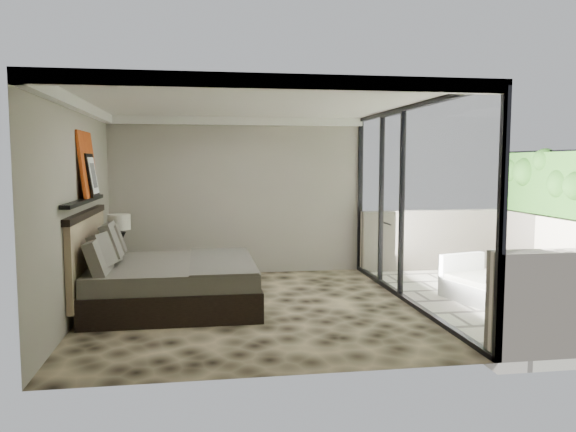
{
  "coord_description": "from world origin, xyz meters",
  "views": [
    {
      "loc": [
        -0.68,
        -7.56,
        2.01
      ],
      "look_at": [
        0.57,
        0.4,
        1.23
      ],
      "focal_mm": 35.0,
      "sensor_mm": 36.0,
      "label": 1
    }
  ],
  "objects": [
    {
      "name": "left_wall",
      "position": [
        -2.24,
        0.0,
        1.4
      ],
      "size": [
        0.02,
        5.0,
        2.8
      ],
      "primitive_type": "cube",
      "color": "gray",
      "rests_on": "floor"
    },
    {
      "name": "glass_wall",
      "position": [
        2.25,
        0.0,
        1.4
      ],
      "size": [
        0.08,
        5.0,
        2.8
      ],
      "primitive_type": "cube",
      "color": "white",
      "rests_on": "floor"
    },
    {
      "name": "bed",
      "position": [
        -1.16,
        0.28,
        0.37
      ],
      "size": [
        2.32,
        2.25,
        1.29
      ],
      "color": "black",
      "rests_on": "floor"
    },
    {
      "name": "ottoman",
      "position": [
        4.4,
        0.99,
        0.26
      ],
      "size": [
        0.66,
        0.66,
        0.51
      ],
      "primitive_type": "cube",
      "rotation": [
        0.0,
        0.0,
        -0.37
      ],
      "color": "white",
      "rests_on": "terrace_slab"
    },
    {
      "name": "terrace_slab",
      "position": [
        3.75,
        0.0,
        -0.06
      ],
      "size": [
        3.0,
        5.0,
        0.12
      ],
      "primitive_type": "cube",
      "color": "beige",
      "rests_on": "ground"
    },
    {
      "name": "table_lamp",
      "position": [
        -1.97,
        1.69,
        0.94
      ],
      "size": [
        0.36,
        0.36,
        0.66
      ],
      "color": "black",
      "rests_on": "nightstand"
    },
    {
      "name": "lounger",
      "position": [
        3.42,
        -0.31,
        0.19
      ],
      "size": [
        1.18,
        1.74,
        0.62
      ],
      "rotation": [
        0.0,
        0.0,
        0.26
      ],
      "color": "silver",
      "rests_on": "terrace_slab"
    },
    {
      "name": "back_wall",
      "position": [
        0.0,
        2.49,
        1.4
      ],
      "size": [
        4.5,
        0.02,
        2.8
      ],
      "primitive_type": "cube",
      "color": "gray",
      "rests_on": "floor"
    },
    {
      "name": "abstract_canvas",
      "position": [
        -2.19,
        0.46,
        1.97
      ],
      "size": [
        0.13,
        0.9,
        0.9
      ],
      "primitive_type": "cube",
      "rotation": [
        0.0,
        -0.1,
        0.0
      ],
      "color": "#AC210E",
      "rests_on": "picture_ledge"
    },
    {
      "name": "nightstand",
      "position": [
        -1.91,
        1.65,
        0.26
      ],
      "size": [
        0.59,
        0.59,
        0.51
      ],
      "primitive_type": "cube",
      "rotation": [
        0.0,
        0.0,
        -0.16
      ],
      "color": "black",
      "rests_on": "floor"
    },
    {
      "name": "framed_print",
      "position": [
        -2.14,
        0.47,
        1.82
      ],
      "size": [
        0.11,
        0.5,
        0.6
      ],
      "primitive_type": "cube",
      "rotation": [
        0.0,
        -0.14,
        0.0
      ],
      "color": "black",
      "rests_on": "picture_ledge"
    },
    {
      "name": "picture_ledge",
      "position": [
        -2.18,
        0.1,
        1.5
      ],
      "size": [
        0.12,
        2.2,
        0.05
      ],
      "primitive_type": "cube",
      "color": "black",
      "rests_on": "left_wall"
    },
    {
      "name": "floor",
      "position": [
        0.0,
        0.0,
        0.0
      ],
      "size": [
        5.0,
        5.0,
        0.0
      ],
      "primitive_type": "plane",
      "color": "black",
      "rests_on": "ground"
    },
    {
      "name": "ceiling",
      "position": [
        0.0,
        0.0,
        2.79
      ],
      "size": [
        4.5,
        5.0,
        0.02
      ],
      "primitive_type": "cube",
      "color": "silver",
      "rests_on": "back_wall"
    }
  ]
}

